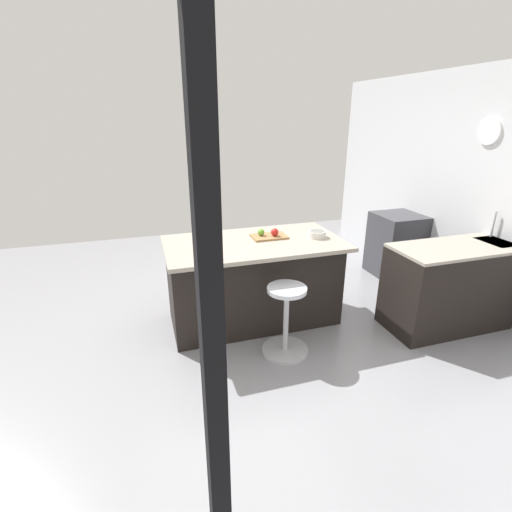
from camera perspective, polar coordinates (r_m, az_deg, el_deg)
name	(u,v)px	position (r m, az deg, el deg)	size (l,w,h in m)	color
ground_plane	(247,323)	(4.10, -1.44, -10.27)	(7.04, 7.04, 0.00)	gray
window_panel_rear	(485,365)	(1.37, 31.63, -14.03)	(5.42, 0.12, 2.63)	silver
interior_partition_left	(470,189)	(5.04, 29.93, 8.95)	(0.15, 5.38, 2.63)	silver
sink_cabinet	(476,282)	(4.61, 30.63, -3.43)	(1.97, 0.60, 1.17)	black
oven_range	(396,245)	(5.51, 20.66, 1.62)	(0.60, 0.61, 0.86)	#38383D
kitchen_island	(253,281)	(3.96, -0.42, -3.80)	(1.80, 0.98, 0.92)	black
stool_by_window	(286,322)	(3.51, 4.61, -10.08)	(0.44, 0.44, 0.68)	#B7B7BC
cutting_board	(269,236)	(3.89, 2.01, 3.02)	(0.36, 0.24, 0.02)	olive
apple_red	(275,232)	(3.86, 2.89, 3.67)	(0.08, 0.08, 0.08)	red
apple_green	(261,232)	(3.87, 0.78, 3.68)	(0.07, 0.07, 0.07)	#609E2D
water_bottle	(199,237)	(3.55, -8.69, 2.97)	(0.06, 0.06, 0.31)	silver
fruit_bowl	(317,234)	(3.93, 9.33, 3.40)	(0.19, 0.19, 0.07)	silver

